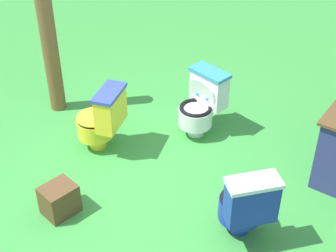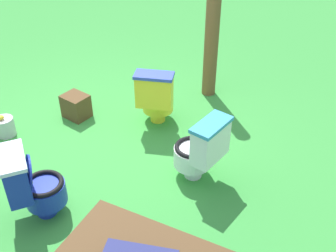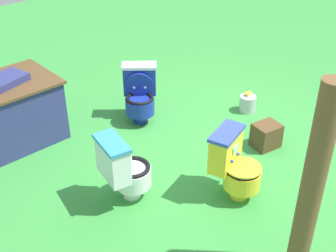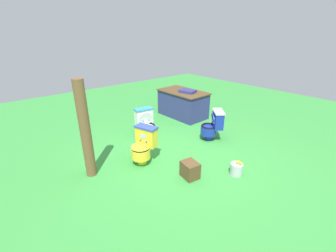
{
  "view_description": "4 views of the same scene",
  "coord_description": "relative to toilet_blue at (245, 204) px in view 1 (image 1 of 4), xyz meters",
  "views": [
    {
      "loc": [
        2.6,
        2.33,
        3.33
      ],
      "look_at": [
        -0.79,
        -0.15,
        0.34
      ],
      "focal_mm": 53.93,
      "sensor_mm": 36.0,
      "label": 1
    },
    {
      "loc": [
        -2.51,
        2.85,
        2.84
      ],
      "look_at": [
        -0.88,
        -0.24,
        0.41
      ],
      "focal_mm": 44.14,
      "sensor_mm": 36.0,
      "label": 2
    },
    {
      "loc": [
        -3.3,
        -3.01,
        3.04
      ],
      "look_at": [
        -0.45,
        0.25,
        0.35
      ],
      "focal_mm": 48.17,
      "sensor_mm": 36.0,
      "label": 3
    },
    {
      "loc": [
        2.82,
        -2.91,
        2.42
      ],
      "look_at": [
        -0.73,
        0.11,
        0.45
      ],
      "focal_mm": 24.24,
      "sensor_mm": 36.0,
      "label": 4
    }
  ],
  "objects": [
    {
      "name": "toilet_white",
      "position": [
        -1.09,
        -1.14,
        0.0
      ],
      "size": [
        0.56,
        0.48,
        0.73
      ],
      "rotation": [
        0.0,
        0.0,
        4.53
      ],
      "color": "white",
      "rests_on": "ground"
    },
    {
      "name": "toilet_yellow",
      "position": [
        -0.23,
        -1.81,
        -0.0
      ],
      "size": [
        0.54,
        0.59,
        0.73
      ],
      "rotation": [
        0.0,
        0.0,
        3.46
      ],
      "color": "yellow",
      "rests_on": "ground"
    },
    {
      "name": "small_crate",
      "position": [
        0.72,
        -1.48,
        -0.23
      ],
      "size": [
        0.34,
        0.3,
        0.3
      ],
      "primitive_type": "cube",
      "rotation": [
        0.0,
        0.0,
        6.12
      ],
      "color": "brown",
      "rests_on": "ground"
    },
    {
      "name": "ground",
      "position": [
        0.22,
        -1.06,
        -0.37
      ],
      "size": [
        14.0,
        14.0,
        0.0
      ],
      "primitive_type": "plane",
      "color": "green"
    },
    {
      "name": "toilet_blue",
      "position": [
        0.0,
        0.0,
        0.0
      ],
      "size": [
        0.62,
        0.64,
        0.73
      ],
      "rotation": [
        0.0,
        0.0,
        2.45
      ],
      "color": "#192D9E",
      "rests_on": "ground"
    },
    {
      "name": "wooden_post",
      "position": [
        -0.49,
        -2.78,
        0.5
      ],
      "size": [
        0.18,
        0.18,
        1.74
      ],
      "primitive_type": "cylinder",
      "color": "brown",
      "rests_on": "ground"
    }
  ]
}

